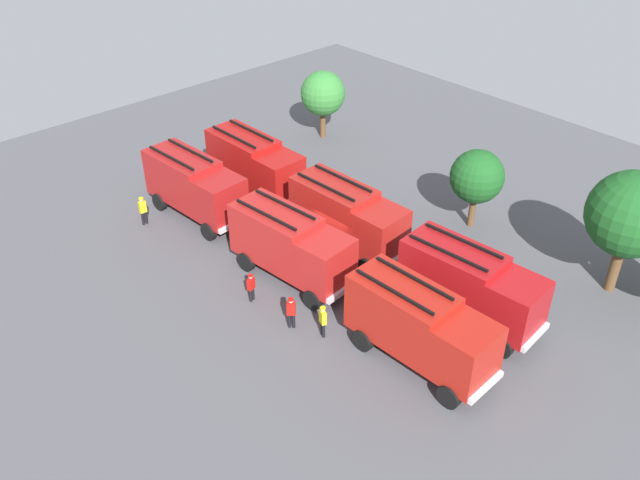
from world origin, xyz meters
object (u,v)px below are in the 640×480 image
at_px(fire_truck_5, 470,284).
at_px(firefighter_4, 143,209).
at_px(fire_truck_3, 254,163).
at_px(tree_2, 631,215).
at_px(firefighter_1, 220,189).
at_px(tree_0, 323,94).
at_px(fire_truck_1, 291,244).
at_px(tree_1, 477,177).
at_px(fire_truck_0, 194,185).
at_px(firefighter_0, 251,286).
at_px(firefighter_2, 291,311).
at_px(fire_truck_2, 420,325).
at_px(firefighter_3, 323,320).
at_px(fire_truck_4, 347,215).
at_px(traffic_cone_0, 268,167).

height_order(fire_truck_5, firefighter_4, fire_truck_5).
bearing_deg(fire_truck_3, tree_2, 18.40).
bearing_deg(firefighter_1, tree_0, 69.50).
height_order(fire_truck_1, tree_1, tree_1).
bearing_deg(tree_0, fire_truck_0, -76.87).
height_order(firefighter_0, tree_0, tree_0).
distance_m(firefighter_0, tree_0, 20.16).
distance_m(firefighter_0, firefighter_2, 2.97).
xyz_separation_m(fire_truck_1, firefighter_1, (-8.94, 1.72, -1.13)).
height_order(firefighter_0, tree_1, tree_1).
bearing_deg(firefighter_2, fire_truck_5, 97.73).
bearing_deg(fire_truck_2, fire_truck_1, 178.32).
distance_m(firefighter_3, tree_0, 22.47).
xyz_separation_m(fire_truck_4, tree_1, (3.36, 7.15, 1.14)).
relative_size(fire_truck_4, firefighter_0, 4.54).
bearing_deg(fire_truck_4, fire_truck_2, -27.52).
xyz_separation_m(fire_truck_2, firefighter_3, (-4.15, -2.02, -1.18)).
bearing_deg(firefighter_1, fire_truck_5, -26.67).
relative_size(fire_truck_0, firefighter_4, 4.04).
relative_size(fire_truck_4, firefighter_3, 4.22).
distance_m(firefighter_1, firefighter_2, 12.83).
relative_size(firefighter_0, tree_2, 0.24).
bearing_deg(traffic_cone_0, firefighter_1, -74.76).
relative_size(fire_truck_3, firefighter_2, 4.09).
xyz_separation_m(fire_truck_2, fire_truck_5, (-0.32, 4.08, 0.00)).
distance_m(fire_truck_5, tree_1, 8.86).
relative_size(firefighter_4, tree_1, 0.37).
height_order(firefighter_2, firefighter_3, firefighter_2).
bearing_deg(fire_truck_2, fire_truck_4, 152.75).
height_order(fire_truck_3, fire_truck_4, same).
xyz_separation_m(firefighter_1, tree_2, (21.02, 9.95, 3.55)).
distance_m(tree_0, traffic_cone_0, 7.42).
bearing_deg(fire_truck_3, firefighter_1, -100.14).
xyz_separation_m(firefighter_1, firefighter_3, (13.53, -3.65, -0.05)).
distance_m(fire_truck_2, tree_0, 24.44).
bearing_deg(firefighter_1, fire_truck_4, -19.27).
height_order(tree_0, traffic_cone_0, tree_0).
bearing_deg(firefighter_2, firefighter_1, -154.29).
xyz_separation_m(fire_truck_2, tree_0, (-20.59, 13.11, 1.27)).
bearing_deg(fire_truck_1, traffic_cone_0, 141.80).
height_order(fire_truck_4, tree_2, tree_2).
relative_size(firefighter_0, firefighter_3, 0.93).
xyz_separation_m(fire_truck_4, firefighter_1, (-8.91, -2.46, -1.13)).
xyz_separation_m(fire_truck_3, tree_2, (20.63, 7.43, 2.42)).
xyz_separation_m(firefighter_2, tree_0, (-14.97, 15.85, 2.42)).
relative_size(fire_truck_1, firefighter_2, 4.17).
bearing_deg(fire_truck_3, firefighter_3, -26.54).
bearing_deg(fire_truck_2, firefighter_2, -156.28).
relative_size(firefighter_1, tree_2, 0.27).
relative_size(fire_truck_1, fire_truck_4, 1.01).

